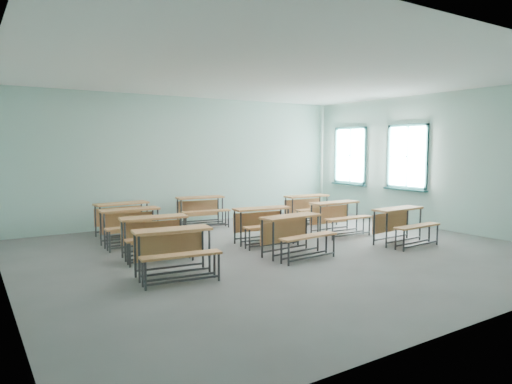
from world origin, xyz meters
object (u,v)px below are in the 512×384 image
Objects in this scene: desk_unit_r2c0 at (131,221)px; desk_unit_r0c2 at (402,220)px; desk_unit_r1c0 at (155,231)px; desk_unit_r0c1 at (295,229)px; desk_unit_r1c1 at (264,220)px; desk_unit_r3c0 at (124,214)px; desk_unit_r3c1 at (202,207)px; desk_unit_r2c2 at (309,205)px; desk_unit_r0c0 at (174,245)px; desk_unit_r1c2 at (338,213)px.

desk_unit_r0c2 is at bearing -29.99° from desk_unit_r2c0.
desk_unit_r0c1 is at bearing -22.98° from desk_unit_r1c0.
desk_unit_r2c0 is at bearing 157.38° from desk_unit_r1c1.
desk_unit_r2c0 is at bearing 98.21° from desk_unit_r1c0.
desk_unit_r3c0 is at bearing 115.25° from desk_unit_r0c1.
desk_unit_r3c1 is at bearing 118.43° from desk_unit_r0c2.
desk_unit_r0c2 and desk_unit_r3c0 have the same top height.
desk_unit_r3c0 is 1.98m from desk_unit_r3c1.
desk_unit_r0c2 is 0.98× the size of desk_unit_r2c2.
desk_unit_r2c0 is (-0.03, 1.26, 0.00)m from desk_unit_r1c0.
desk_unit_r0c1 is 0.99× the size of desk_unit_r3c0.
desk_unit_r0c2 is 1.01× the size of desk_unit_r2c0.
desk_unit_r0c0 is 3.63m from desk_unit_r3c0.
desk_unit_r1c1 is 2.53m from desk_unit_r3c1.
desk_unit_r0c2 and desk_unit_r2c2 have the same top height.
desk_unit_r0c2 is at bearing -85.47° from desk_unit_r2c2.
desk_unit_r1c2 is (2.04, 1.09, 0.00)m from desk_unit_r0c1.
desk_unit_r3c0 is at bearing 92.17° from desk_unit_r0c0.
desk_unit_r0c0 is 1.00× the size of desk_unit_r3c1.
desk_unit_r0c2 is 1.01× the size of desk_unit_r1c2.
desk_unit_r1c2 is at bearing -44.18° from desk_unit_r3c1.
desk_unit_r3c0 is (0.16, 1.05, 0.00)m from desk_unit_r2c0.
desk_unit_r1c2 is at bearing 22.58° from desk_unit_r0c0.
desk_unit_r0c0 is 1.00× the size of desk_unit_r1c1.
desk_unit_r3c0 is (-2.12, 2.35, 0.00)m from desk_unit_r1c1.
desk_unit_r1c0 is (-4.54, 1.57, 0.00)m from desk_unit_r0c2.
desk_unit_r0c1 and desk_unit_r3c1 have the same top height.
desk_unit_r1c2 is at bearing 24.09° from desk_unit_r0c1.
desk_unit_r1c1 is 1.05× the size of desk_unit_r2c0.
desk_unit_r0c1 is (2.31, 0.09, 0.00)m from desk_unit_r0c0.
desk_unit_r0c1 is at bearing -82.24° from desk_unit_r3c1.
desk_unit_r0c2 is 0.98× the size of desk_unit_r3c0.
desk_unit_r1c2 is 1.48m from desk_unit_r2c2.
desk_unit_r1c2 and desk_unit_r3c0 have the same top height.
desk_unit_r1c0 and desk_unit_r1c1 have the same top height.
desk_unit_r1c2 is 0.97× the size of desk_unit_r3c0.
desk_unit_r0c2 and desk_unit_r1c0 have the same top height.
desk_unit_r0c0 is at bearing -91.51° from desk_unit_r1c0.
desk_unit_r3c1 is (2.30, 3.79, 0.00)m from desk_unit_r0c0.
desk_unit_r2c0 is (-2.15, 2.48, 0.00)m from desk_unit_r0c1.
desk_unit_r2c2 is at bearing 36.38° from desk_unit_r0c0.
desk_unit_r0c0 is at bearing -91.85° from desk_unit_r2c0.
desk_unit_r0c1 is 3.70m from desk_unit_r3c1.
desk_unit_r2c2 is at bearing -17.71° from desk_unit_r3c0.
desk_unit_r2c0 and desk_unit_r3c0 have the same top height.
desk_unit_r1c0 and desk_unit_r2c0 have the same top height.
desk_unit_r0c1 is 2.45m from desk_unit_r0c2.
desk_unit_r1c1 and desk_unit_r3c0 have the same top height.
desk_unit_r1c1 is 1.03× the size of desk_unit_r2c2.
desk_unit_r1c1 is 1.02× the size of desk_unit_r3c0.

